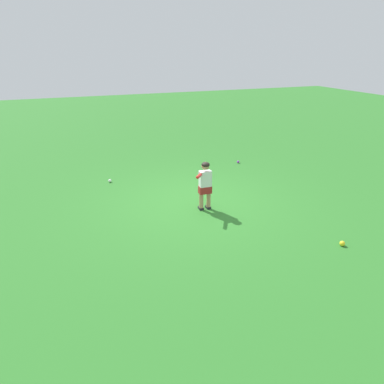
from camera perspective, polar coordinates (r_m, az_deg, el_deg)
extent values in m
plane|color=#2D7528|center=(8.03, 0.16, -1.68)|extent=(40.00, 40.00, 0.00)
cube|color=#232328|center=(7.68, 1.44, -2.64)|extent=(0.15, 0.10, 0.05)
cylinder|color=tan|center=(7.59, 1.50, -1.44)|extent=(0.09, 0.09, 0.34)
cube|color=#232328|center=(7.74, 2.63, -2.47)|extent=(0.15, 0.10, 0.05)
cylinder|color=tan|center=(7.64, 2.70, -1.27)|extent=(0.09, 0.09, 0.34)
cube|color=maroon|center=(7.52, 2.13, 0.39)|extent=(0.16, 0.28, 0.16)
cube|color=white|center=(7.43, 2.16, 2.17)|extent=(0.16, 0.26, 0.34)
sphere|color=tan|center=(7.33, 2.19, 4.26)|extent=(0.17, 0.17, 0.17)
ellipsoid|color=black|center=(7.31, 2.22, 4.46)|extent=(0.18, 0.18, 0.11)
sphere|color=red|center=(7.52, 1.80, 3.17)|extent=(0.04, 0.04, 0.04)
cylinder|color=black|center=(7.43, 1.64, 3.04)|extent=(0.13, 0.10, 0.05)
cylinder|color=red|center=(7.20, 1.22, 2.68)|extent=(0.32, 0.26, 0.11)
sphere|color=red|center=(7.04, 0.91, 2.41)|extent=(0.07, 0.07, 0.07)
cylinder|color=white|center=(7.47, 1.65, 3.15)|extent=(0.26, 0.27, 0.14)
cylinder|color=white|center=(7.50, 2.14, 3.20)|extent=(0.27, 0.25, 0.14)
sphere|color=yellow|center=(6.86, 23.22, -7.69)|extent=(0.10, 0.10, 0.10)
sphere|color=purple|center=(10.85, 7.51, 4.89)|extent=(0.08, 0.08, 0.08)
sphere|color=white|center=(9.45, -13.21, 1.80)|extent=(0.08, 0.08, 0.08)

